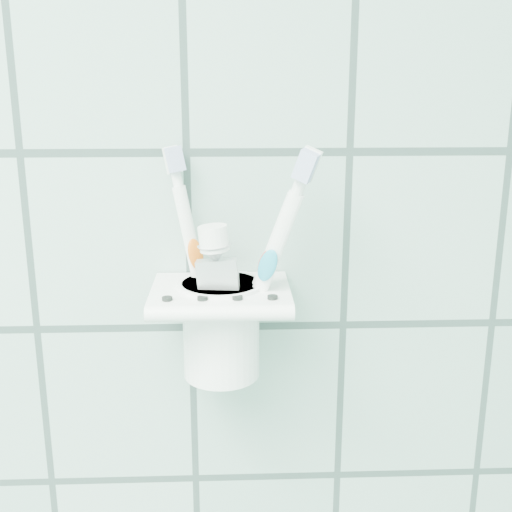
% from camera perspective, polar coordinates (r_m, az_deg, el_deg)
% --- Properties ---
extents(holder_bracket, '(0.12, 0.10, 0.04)m').
position_cam_1_polar(holder_bracket, '(0.58, -3.15, -3.57)').
color(holder_bracket, white).
rests_on(holder_bracket, wall_back).
extents(cup, '(0.08, 0.08, 0.09)m').
position_cam_1_polar(cup, '(0.60, -3.11, -6.14)').
color(cup, white).
rests_on(cup, holder_bracket).
extents(toothbrush_pink, '(0.05, 0.03, 0.21)m').
position_cam_1_polar(toothbrush_pink, '(0.59, -3.73, 0.00)').
color(toothbrush_pink, white).
rests_on(toothbrush_pink, cup).
extents(toothbrush_blue, '(0.08, 0.02, 0.21)m').
position_cam_1_polar(toothbrush_blue, '(0.57, -2.61, -0.05)').
color(toothbrush_blue, white).
rests_on(toothbrush_blue, cup).
extents(toothbrush_orange, '(0.07, 0.06, 0.22)m').
position_cam_1_polar(toothbrush_orange, '(0.58, -2.27, 0.58)').
color(toothbrush_orange, white).
rests_on(toothbrush_orange, cup).
extents(toothpaste_tube, '(0.05, 0.03, 0.14)m').
position_cam_1_polar(toothpaste_tube, '(0.57, -2.55, -3.03)').
color(toothpaste_tube, silver).
rests_on(toothpaste_tube, cup).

